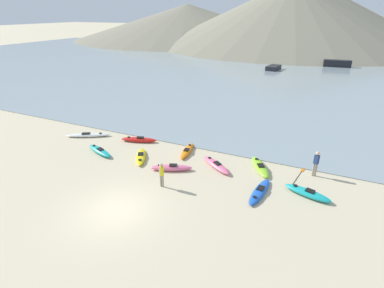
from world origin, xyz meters
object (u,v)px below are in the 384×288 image
kayak_on_sand_3 (139,140)px  kayak_on_sand_9 (216,165)px  kayak_on_sand_4 (88,135)px  kayak_on_sand_5 (259,191)px  kayak_on_sand_8 (307,193)px  moored_boat_1 (273,68)px  moored_boat_0 (337,63)px  kayak_on_sand_2 (260,167)px  kayak_on_sand_0 (100,151)px  loose_paddle (297,178)px  kayak_on_sand_7 (187,151)px  kayak_on_sand_6 (141,157)px  person_near_waterline (316,162)px  kayak_on_sand_1 (171,168)px  person_near_foreground (162,173)px

kayak_on_sand_3 → kayak_on_sand_9: bearing=-11.0°
kayak_on_sand_3 → kayak_on_sand_4: 4.40m
kayak_on_sand_5 → kayak_on_sand_8: 2.61m
moored_boat_1 → moored_boat_0: bearing=38.7°
kayak_on_sand_3 → kayak_on_sand_2: bearing=-2.1°
kayak_on_sand_2 → kayak_on_sand_8: kayak_on_sand_8 is taller
kayak_on_sand_0 → kayak_on_sand_5: (11.70, -0.32, -0.05)m
kayak_on_sand_0 → loose_paddle: 13.64m
kayak_on_sand_4 → kayak_on_sand_9: kayak_on_sand_9 is taller
kayak_on_sand_7 → kayak_on_sand_4: bearing=-175.4°
moored_boat_1 → kayak_on_sand_9: bearing=-84.7°
kayak_on_sand_6 → person_near_waterline: 11.45m
kayak_on_sand_2 → kayak_on_sand_4: kayak_on_sand_2 is taller
kayak_on_sand_8 → moored_boat_0: bearing=89.2°
kayak_on_sand_0 → kayak_on_sand_1: bearing=-0.6°
moored_boat_1 → kayak_on_sand_5: bearing=-80.1°
kayak_on_sand_2 → moored_boat_0: moored_boat_0 is taller
kayak_on_sand_1 → kayak_on_sand_2: 5.77m
kayak_on_sand_6 → moored_boat_0: bearing=75.7°
kayak_on_sand_2 → person_near_foreground: (-4.70, -4.55, 0.72)m
kayak_on_sand_8 → loose_paddle: bearing=112.2°
kayak_on_sand_0 → kayak_on_sand_7: kayak_on_sand_0 is taller
kayak_on_sand_0 → kayak_on_sand_2: (11.06, 2.54, -0.02)m
kayak_on_sand_7 → person_near_foreground: size_ratio=1.83×
kayak_on_sand_4 → loose_paddle: 16.34m
kayak_on_sand_0 → person_near_waterline: size_ratio=1.71×
kayak_on_sand_5 → kayak_on_sand_8: (2.46, 0.88, 0.06)m
kayak_on_sand_0 → person_near_foreground: 6.71m
loose_paddle → moored_boat_0: bearing=88.2°
kayak_on_sand_1 → person_near_waterline: bearing=20.4°
kayak_on_sand_9 → loose_paddle: 5.11m
kayak_on_sand_5 → kayak_on_sand_9: kayak_on_sand_9 is taller
kayak_on_sand_4 → loose_paddle: size_ratio=1.23×
kayak_on_sand_0 → kayak_on_sand_8: bearing=2.3°
kayak_on_sand_1 → kayak_on_sand_7: kayak_on_sand_1 is taller
kayak_on_sand_1 → kayak_on_sand_5: 5.80m
kayak_on_sand_5 → kayak_on_sand_9: size_ratio=1.16×
person_near_waterline → moored_boat_0: person_near_waterline is taller
kayak_on_sand_1 → moored_boat_1: size_ratio=0.76×
kayak_on_sand_1 → loose_paddle: kayak_on_sand_1 is taller
kayak_on_sand_2 → kayak_on_sand_5: (0.64, -2.85, -0.03)m
kayak_on_sand_4 → loose_paddle: kayak_on_sand_4 is taller
kayak_on_sand_9 → moored_boat_0: (6.42, 44.66, 0.48)m
moored_boat_0 → moored_boat_1: size_ratio=1.32×
kayak_on_sand_2 → moored_boat_1: 36.32m
kayak_on_sand_3 → kayak_on_sand_9: size_ratio=1.08×
kayak_on_sand_5 → person_near_waterline: person_near_waterline is taller
kayak_on_sand_2 → moored_boat_0: bearing=85.1°
kayak_on_sand_5 → kayak_on_sand_3: bearing=162.7°
person_near_waterline → kayak_on_sand_7: bearing=-177.8°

